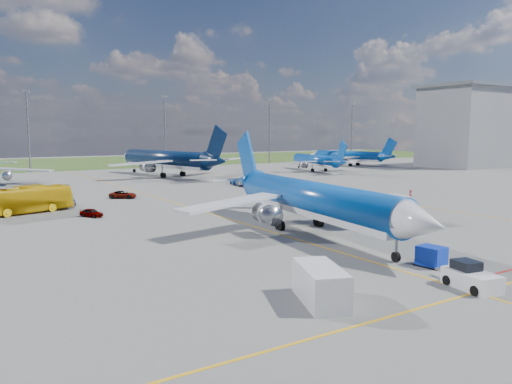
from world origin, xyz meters
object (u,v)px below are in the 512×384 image
service_car_b (123,195)px  apron_bus (22,200)px  pushback_tug (470,277)px  uld_container (431,256)px  warning_post (410,199)px  baggage_tug_c (71,203)px  bg_jet_n (166,176)px  service_van (320,285)px  bg_jet_ne (315,171)px  bg_jet_ene (348,165)px  main_airliner (312,233)px  baggage_tug_e (238,182)px  service_car_c (243,184)px  baggage_tug_w (375,199)px  service_car_a (91,213)px

service_car_b → apron_bus: bearing=150.7°
pushback_tug → uld_container: bearing=76.3°
warning_post → baggage_tug_c: (-40.70, 29.86, -1.04)m
bg_jet_n → pushback_tug: bearing=69.0°
service_van → service_car_b: size_ratio=1.21×
bg_jet_n → bg_jet_ne: bg_jet_n is taller
bg_jet_ne → pushback_tug: 109.10m
bg_jet_n → uld_container: bearing=70.0°
bg_jet_n → bg_jet_ene: (67.89, 6.05, 0.00)m
warning_post → main_airliner: main_airliner is taller
bg_jet_n → bg_jet_ne: bearing=159.4°
pushback_tug → service_car_b: size_ratio=1.27×
bg_jet_ne → baggage_tug_c: (-75.30, -34.18, 0.46)m
bg_jet_n → service_car_b: bearing=46.9°
service_van → baggage_tug_e: service_van is taller
service_car_b → baggage_tug_c: 10.62m
pushback_tug → apron_bus: apron_bus is taller
bg_jet_n → baggage_tug_e: size_ratio=8.96×
apron_bus → service_car_b: apron_bus is taller
bg_jet_ne → service_van: bearing=62.8°
main_airliner → service_car_c: size_ratio=10.78×
uld_container → baggage_tug_w: (24.33, 30.04, -0.27)m
service_car_b → service_car_c: bearing=-45.6°
warning_post → bg_jet_n: (-8.52, 71.08, -1.50)m
pushback_tug → service_car_c: bearing=83.9°
main_airliner → service_van: 23.05m
main_airliner → warning_post: bearing=21.2°
bg_jet_ne → apron_bus: bearing=36.5°
bg_jet_ne → service_car_c: size_ratio=8.70×
pushback_tug → warning_post: bearing=58.2°
apron_bus → bg_jet_ene: bearing=-81.2°
warning_post → baggage_tug_e: size_ratio=0.57×
warning_post → bg_jet_ne: size_ratio=0.09×
warning_post → service_car_a: 44.49m
service_van → baggage_tug_w: size_ratio=1.00×
bg_jet_ene → bg_jet_n: bearing=-7.7°
pushback_tug → baggage_tug_e: pushback_tug is taller
bg_jet_n → service_car_b: (-22.67, -36.50, 0.63)m
bg_jet_ene → pushback_tug: size_ratio=6.14×
pushback_tug → baggage_tug_e: (21.63, 70.28, -0.23)m
bg_jet_n → baggage_tug_e: (4.83, -27.92, 0.54)m
service_car_a → service_car_b: service_car_b is taller
bg_jet_n → service_car_c: 31.71m
pushback_tug → service_car_a: 47.91m
uld_container → baggage_tug_w: size_ratio=0.38×
bg_jet_n → service_car_c: (4.10, -31.44, 0.56)m
apron_bus → service_van: bearing=176.3°
bg_jet_n → baggage_tug_w: bearing=87.8°
uld_container → baggage_tug_c: (-17.87, 51.63, -0.38)m
service_car_c → baggage_tug_w: (5.93, -31.36, 0.01)m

